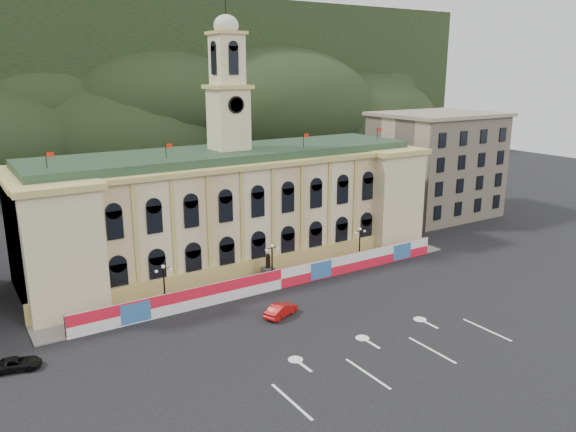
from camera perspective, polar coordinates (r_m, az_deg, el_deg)
ground at (r=58.18m, az=7.24°, el=-12.00°), size 260.00×260.00×0.00m
lane_markings at (r=54.90m, az=10.66°, el=-13.87°), size 26.00×10.00×0.02m
hill_ridge at (r=165.22m, az=-21.14°, el=11.46°), size 230.00×80.00×64.00m
city_hall at (r=77.40m, az=-5.70°, el=1.04°), size 56.20×17.60×37.10m
side_building_right at (r=105.58m, az=14.76°, el=5.11°), size 21.00×17.00×18.60m
hoarding_fence at (r=68.89m, az=-0.74°, el=-6.38°), size 50.00×0.44×2.50m
pavement at (r=71.43m, az=-1.92°, el=-6.61°), size 56.00×5.50×0.16m
statue at (r=71.24m, az=-2.03°, el=-5.72°), size 1.40×1.40×3.72m
lamp_left at (r=64.19m, az=-12.48°, el=-6.62°), size 1.96×0.44×5.15m
lamp_center at (r=69.79m, az=-1.63°, el=-4.51°), size 1.96×0.44×5.15m
lamp_right at (r=77.53m, az=7.29°, el=-2.65°), size 1.96×0.44×5.15m
red_sedan at (r=61.69m, az=-0.71°, el=-9.53°), size 4.47×5.39×1.44m
black_suv at (r=57.11m, az=-25.88°, el=-13.35°), size 4.04×5.17×1.17m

